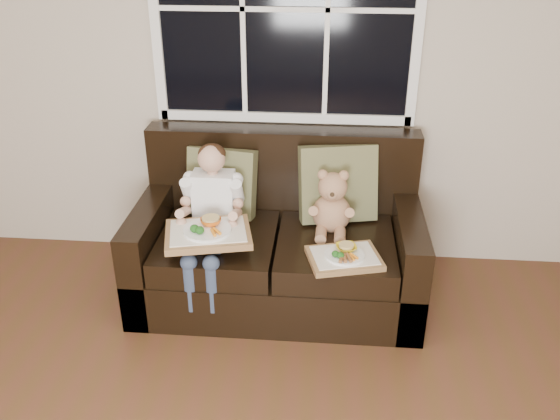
# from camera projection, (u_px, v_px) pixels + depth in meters

# --- Properties ---
(room_walls) EXTENTS (4.52, 5.02, 2.71)m
(room_walls) POSITION_uv_depth(u_px,v_px,m) (121.00, 204.00, 1.30)
(room_walls) COLOR beige
(room_walls) RESTS_ON ground
(window_back) EXTENTS (1.62, 0.04, 1.37)m
(window_back) POSITION_uv_depth(u_px,v_px,m) (285.00, 9.00, 3.46)
(window_back) COLOR black
(window_back) RESTS_ON room_walls
(loveseat) EXTENTS (1.70, 0.92, 0.96)m
(loveseat) POSITION_uv_depth(u_px,v_px,m) (278.00, 247.00, 3.66)
(loveseat) COLOR black
(loveseat) RESTS_ON ground
(pillow_left) EXTENTS (0.45, 0.26, 0.44)m
(pillow_left) POSITION_uv_depth(u_px,v_px,m) (222.00, 182.00, 3.66)
(pillow_left) COLOR #61643D
(pillow_left) RESTS_ON loveseat
(pillow_right) EXTENTS (0.50, 0.31, 0.48)m
(pillow_right) POSITION_uv_depth(u_px,v_px,m) (338.00, 183.00, 3.60)
(pillow_right) COLOR #61643D
(pillow_right) RESTS_ON loveseat
(child) EXTENTS (0.36, 0.59, 0.81)m
(child) POSITION_uv_depth(u_px,v_px,m) (211.00, 206.00, 3.44)
(child) COLOR white
(child) RESTS_ON loveseat
(teddy_bear) EXTENTS (0.23, 0.30, 0.40)m
(teddy_bear) POSITION_uv_depth(u_px,v_px,m) (332.00, 206.00, 3.49)
(teddy_bear) COLOR tan
(teddy_bear) RESTS_ON loveseat
(tray_left) EXTENTS (0.54, 0.45, 0.11)m
(tray_left) POSITION_uv_depth(u_px,v_px,m) (208.00, 232.00, 3.27)
(tray_left) COLOR #9F7047
(tray_left) RESTS_ON child
(tray_right) EXTENTS (0.45, 0.38, 0.09)m
(tray_right) POSITION_uv_depth(u_px,v_px,m) (344.00, 257.00, 3.23)
(tray_right) COLOR #9F7047
(tray_right) RESTS_ON loveseat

